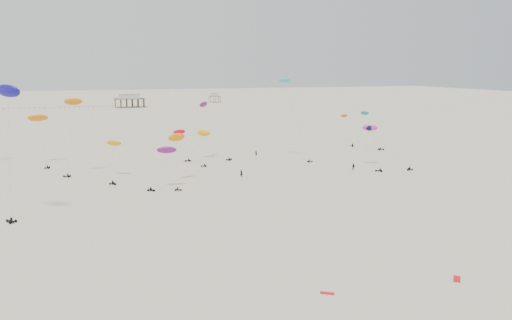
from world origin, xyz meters
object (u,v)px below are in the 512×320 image
object	(u,v)px
rig_3	(177,143)
pavilion_main	(130,101)
rig_7	(373,139)
pavilion_small	(215,98)
spectator_0	(241,177)
rig_0	(114,152)

from	to	relation	value
rig_3	pavilion_main	bearing A→B (deg)	-145.17
rig_3	rig_7	bearing A→B (deg)	127.62
pavilion_small	spectator_0	xyz separation A→B (m)	(-59.54, -278.28, -3.49)
rig_3	rig_7	size ratio (longest dim) A/B	1.09
pavilion_main	spectator_0	world-z (taller)	pavilion_main
rig_3	pavilion_small	bearing A→B (deg)	-159.05
pavilion_small	rig_0	bearing A→B (deg)	-108.71
pavilion_small	rig_7	xyz separation A→B (m)	(-19.65, -276.97, 4.61)
pavilion_small	rig_0	xyz separation A→B (m)	(-91.10, -269.02, 3.32)
pavilion_small	rig_3	world-z (taller)	rig_3
pavilion_small	rig_3	xyz separation A→B (m)	(-76.26, -278.30, 6.33)
pavilion_main	rig_0	xyz separation A→B (m)	(-21.10, -239.02, 2.58)
pavilion_small	rig_7	world-z (taller)	rig_7
pavilion_small	spectator_0	distance (m)	284.60
pavilion_main	spectator_0	size ratio (longest dim) A/B	9.14
rig_7	pavilion_small	bearing A→B (deg)	20.50
rig_0	spectator_0	xyz separation A→B (m)	(31.56, -9.26, -6.80)
pavilion_small	rig_3	distance (m)	288.63
pavilion_main	rig_7	world-z (taller)	rig_7
pavilion_main	rig_0	bearing A→B (deg)	-95.04
rig_3	rig_7	world-z (taller)	rig_3
spectator_0	rig_7	bearing A→B (deg)	-135.14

